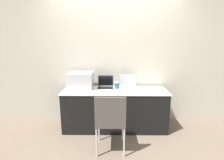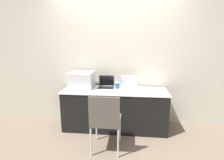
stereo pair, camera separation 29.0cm
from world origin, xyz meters
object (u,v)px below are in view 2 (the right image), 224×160
laptop_left (106,85)px  coffee_cup (117,86)px  external_keyboard (102,91)px  chair (106,118)px  mouse (117,90)px  printer (82,80)px  laptop_right (129,86)px

laptop_left → coffee_cup: bearing=-9.3°
external_keyboard → chair: (0.15, -0.64, -0.22)m
external_keyboard → mouse: mouse is taller
chair → printer: bearing=124.9°
coffee_cup → chair: size_ratio=0.13×
laptop_right → coffee_cup: 0.21m
printer → mouse: size_ratio=6.34×
printer → laptop_right: bearing=4.6°
printer → chair: bearing=-55.1°
laptop_right → chair: bearing=-110.2°
laptop_left → laptop_right: (0.43, -0.01, 0.00)m
printer → laptop_right: printer is taller
laptop_right → printer: bearing=-175.4°
laptop_right → mouse: (-0.21, -0.20, -0.03)m
laptop_left → printer: bearing=-169.8°
mouse → chair: size_ratio=0.08×
laptop_left → coffee_cup: laptop_left is taller
coffee_cup → chair: bearing=-97.1°
laptop_left → external_keyboard: laptop_left is taller
laptop_right → chair: size_ratio=0.39×
laptop_left → external_keyboard: bearing=-99.5°
coffee_cup → laptop_right: bearing=6.7°
printer → coffee_cup: (0.66, 0.04, -0.11)m
laptop_right → chair: (-0.32, -0.86, -0.26)m
laptop_left → coffee_cup: (0.21, -0.03, 0.01)m
laptop_left → external_keyboard: size_ratio=0.76×
mouse → external_keyboard: bearing=-174.8°
laptop_left → chair: (0.11, -0.87, -0.26)m
printer → coffee_cup: printer is taller
printer → coffee_cup: bearing=3.9°
laptop_right → chair: 0.96m
coffee_cup → mouse: size_ratio=1.78×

